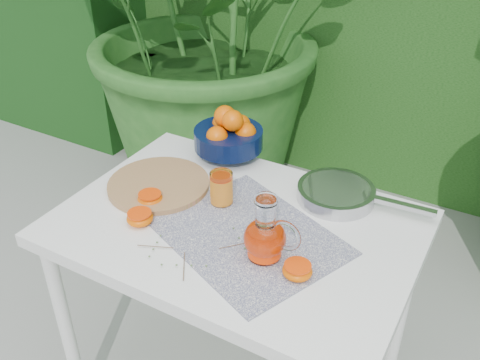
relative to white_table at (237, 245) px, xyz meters
The scene contains 10 objects.
potted_plant_left 1.49m from the white_table, 123.45° to the left, with size 1.93×1.93×1.93m, color #255B1F.
white_table is the anchor object (origin of this frame).
placemat 0.11m from the white_table, 35.35° to the right, with size 0.49×0.38×0.00m, color #0B0E40.
cutting_board 0.32m from the white_table, behind, with size 0.31×0.31×0.02m, color #A06748.
fruit_bowl 0.41m from the white_table, 123.57° to the left, with size 0.27×0.27×0.18m.
juice_pitcher 0.22m from the white_table, 33.99° to the right, with size 0.16×0.11×0.18m.
juice_tumbler 0.17m from the white_table, 144.85° to the left, with size 0.09×0.09×0.10m.
saute_pan 0.34m from the white_table, 50.23° to the left, with size 0.41×0.25×0.04m.
orange_halves 0.17m from the white_table, 130.66° to the right, with size 0.59×0.18×0.04m.
thyme_sprigs 0.19m from the white_table, 98.23° to the right, with size 0.29×0.24×0.01m.
Camera 1 is at (0.52, -0.98, 1.66)m, focal length 40.00 mm.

